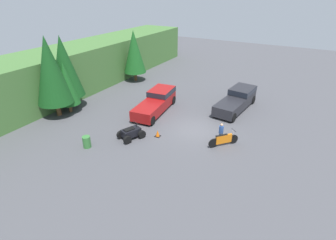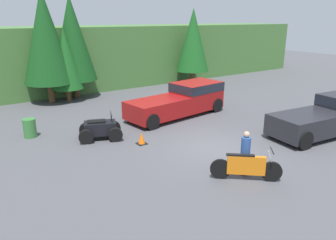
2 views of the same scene
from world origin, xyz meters
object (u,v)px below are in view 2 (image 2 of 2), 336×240
dirt_bike (246,167)px  rider_person (245,151)px  quad_atv (100,129)px  pickup_truck_second (334,114)px  steel_barrel (30,128)px  pickup_truck_red (183,99)px  traffic_cone (142,139)px

dirt_bike → rider_person: (0.30, 0.34, 0.39)m
dirt_bike → quad_atv: bearing=152.0°
pickup_truck_second → rider_person: bearing=-167.8°
quad_atv → steel_barrel: (-2.61, 2.09, -0.02)m
pickup_truck_red → rider_person: bearing=-117.2°
quad_atv → dirt_bike: bearing=-48.0°
traffic_cone → steel_barrel: size_ratio=0.62×
rider_person → steel_barrel: rider_person is taller
dirt_bike → traffic_cone: size_ratio=3.44×
dirt_bike → steel_barrel: (-5.09, 8.67, -0.04)m
dirt_bike → rider_person: size_ratio=1.17×
dirt_bike → pickup_truck_second: bearing=49.7°
quad_atv → traffic_cone: quad_atv is taller
traffic_cone → pickup_truck_second: bearing=-24.8°
rider_person → traffic_cone: rider_person is taller
pickup_truck_second → dirt_bike: (-7.17, -1.04, -0.45)m
pickup_truck_red → quad_atv: (-5.49, -0.99, -0.48)m
pickup_truck_second → quad_atv: 11.14m
pickup_truck_red → rider_person: pickup_truck_red is taller
pickup_truck_red → pickup_truck_second: (4.16, -6.53, 0.00)m
pickup_truck_second → rider_person: size_ratio=3.83×
quad_atv → steel_barrel: bearing=162.8°
pickup_truck_red → steel_barrel: bearing=165.7°
steel_barrel → dirt_bike: bearing=-59.6°
rider_person → steel_barrel: (-5.38, 8.33, -0.44)m
pickup_truck_red → quad_atv: 5.59m
traffic_cone → steel_barrel: bearing=135.8°
dirt_bike → quad_atv: quad_atv is taller
dirt_bike → rider_person: rider_person is taller
dirt_bike → steel_barrel: size_ratio=2.15×
pickup_truck_red → traffic_cone: 5.06m
quad_atv → rider_person: 6.84m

